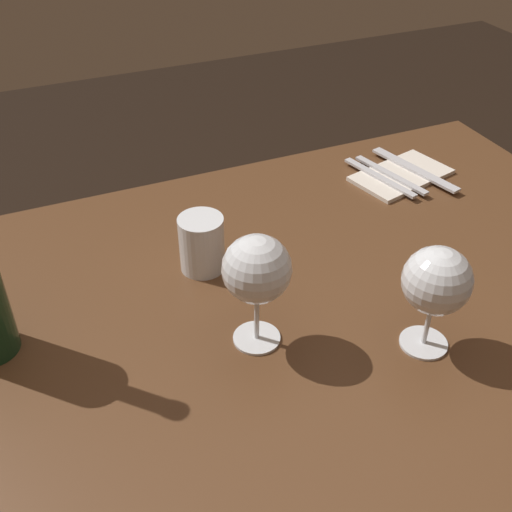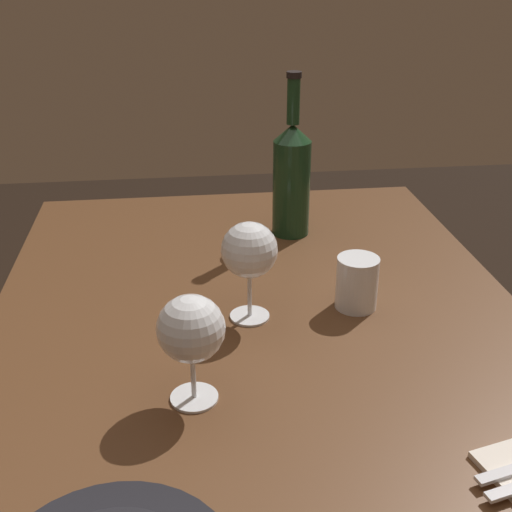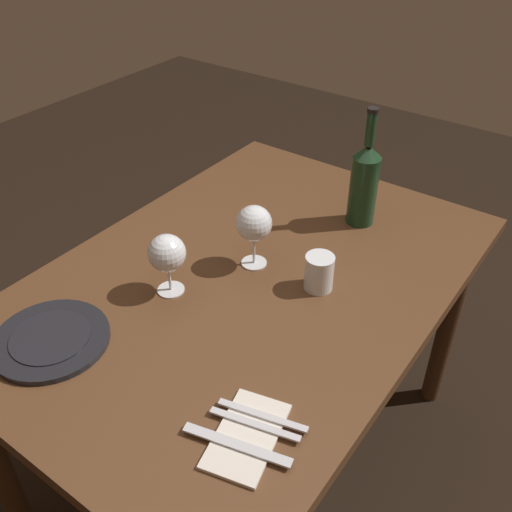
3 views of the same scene
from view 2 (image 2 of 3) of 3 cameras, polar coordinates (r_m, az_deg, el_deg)
dining_table at (r=1.11m, az=0.76°, el=-10.69°), size 1.30×0.90×0.74m
wine_glass_left at (r=0.86m, az=-5.66°, el=-6.47°), size 0.09×0.09×0.16m
wine_glass_right at (r=1.04m, az=-0.58°, el=0.37°), size 0.09×0.09×0.17m
wine_bottle at (r=1.37m, az=3.11°, el=6.89°), size 0.08×0.08×0.34m
water_tumbler at (r=1.12m, az=8.73°, el=-2.54°), size 0.07×0.07×0.09m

